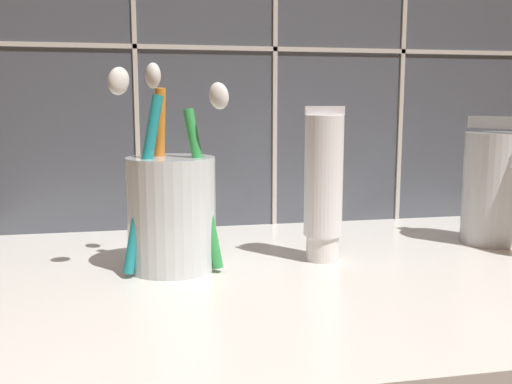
# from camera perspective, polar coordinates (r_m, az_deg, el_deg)

# --- Properties ---
(sink_counter) EXTENTS (0.63, 0.40, 0.02)m
(sink_counter) POSITION_cam_1_polar(r_m,az_deg,el_deg) (0.50, 5.16, -8.97)
(sink_counter) COLOR silver
(sink_counter) RESTS_ON ground
(toothbrush_cup) EXTENTS (0.10, 0.08, 0.18)m
(toothbrush_cup) POSITION_cam_1_polar(r_m,az_deg,el_deg) (0.49, -8.47, -1.68)
(toothbrush_cup) COLOR silver
(toothbrush_cup) RESTS_ON sink_counter
(toothpaste_tube) EXTENTS (0.04, 0.03, 0.14)m
(toothpaste_tube) POSITION_cam_1_polar(r_m,az_deg,el_deg) (0.52, 6.75, 0.67)
(toothpaste_tube) COLOR white
(toothpaste_tube) RESTS_ON sink_counter
(sink_faucet) EXTENTS (0.07, 0.12, 0.13)m
(sink_faucet) POSITION_cam_1_polar(r_m,az_deg,el_deg) (0.62, 23.18, 0.79)
(sink_faucet) COLOR silver
(sink_faucet) RESTS_ON sink_counter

